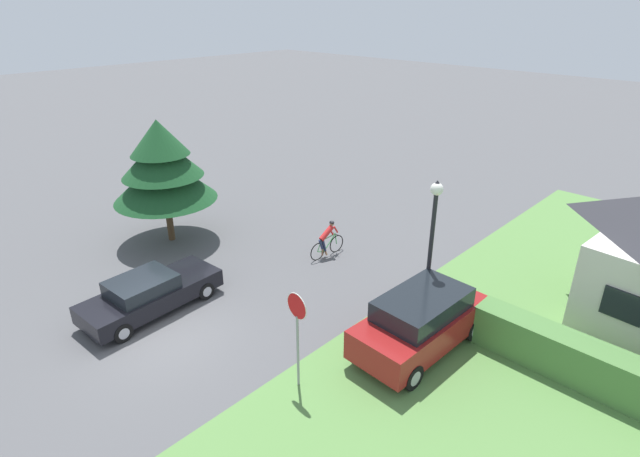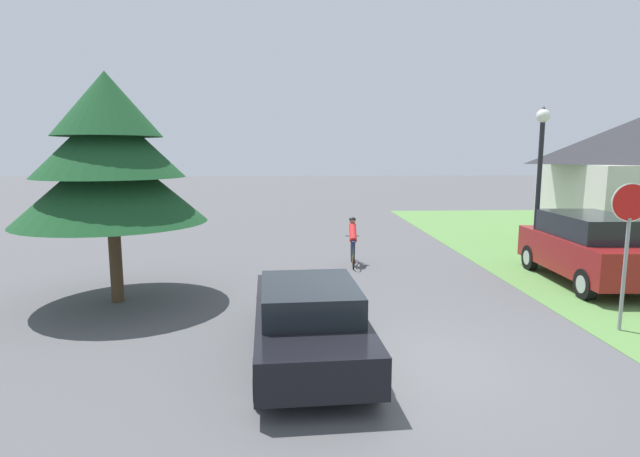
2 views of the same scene
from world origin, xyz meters
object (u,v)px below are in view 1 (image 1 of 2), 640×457
Objects in this scene: sedan_left_lane at (150,293)px; parked_suv_right at (421,321)px; conifer_tall_near at (162,166)px; stop_sign at (297,322)px; cyclist at (327,240)px; street_lamp at (433,228)px.

parked_suv_right is (7.64, 4.54, 0.30)m from sedan_left_lane.
conifer_tall_near is at bearing 48.82° from sedan_left_lane.
conifer_tall_near is at bearing -9.51° from stop_sign.
street_lamp is (5.31, -0.99, 2.54)m from cyclist.
conifer_tall_near reaches higher than street_lamp.
cyclist is 0.38× the size of street_lamp.
parked_suv_right is at bearing 5.31° from conifer_tall_near.
stop_sign is at bearing -84.81° from sedan_left_lane.
sedan_left_lane is at bearing -138.88° from street_lamp.
parked_suv_right is 0.87× the size of conifer_tall_near.
cyclist is 7.44m from conifer_tall_near.
street_lamp is (0.71, 5.07, 1.18)m from stop_sign.
stop_sign reaches higher than sedan_left_lane.
sedan_left_lane is 6.39m from stop_sign.
conifer_tall_near is at bearing -167.10° from street_lamp.
cyclist is at bearing -49.11° from stop_sign.
cyclist is 6.56m from parked_suv_right.
conifer_tall_near is (-4.41, 3.42, 2.67)m from sedan_left_lane.
street_lamp reaches higher than sedan_left_lane.
stop_sign reaches higher than parked_suv_right.
parked_suv_right is 12.33m from conifer_tall_near.
sedan_left_lane is 9.49m from street_lamp.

